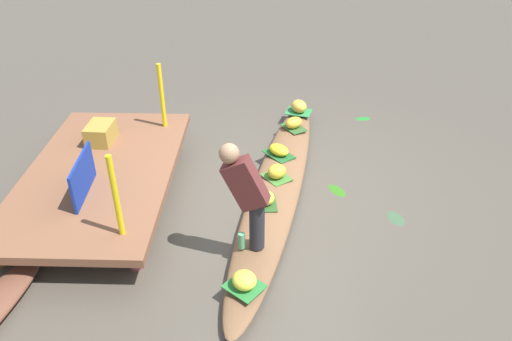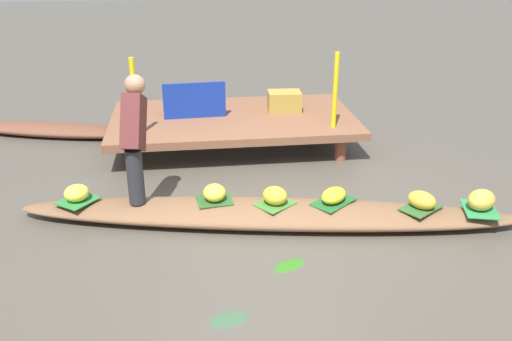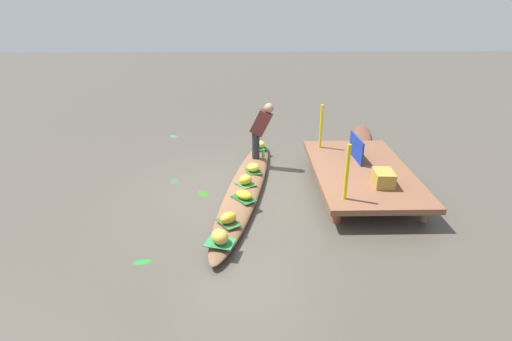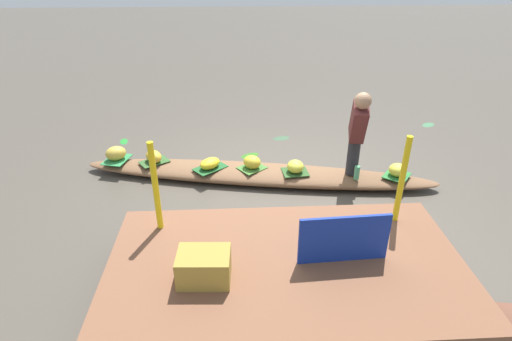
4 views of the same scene
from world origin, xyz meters
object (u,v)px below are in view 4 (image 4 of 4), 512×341
Objects in this scene: banana_bunch_3 at (252,162)px; vendor_person at (358,129)px; banana_bunch_4 at (295,166)px; vendor_boat at (257,174)px; banana_bunch_5 at (154,156)px; market_banner at (344,239)px; banana_bunch_0 at (398,170)px; produce_crate at (204,267)px; banana_bunch_1 at (116,153)px; banana_bunch_2 at (210,163)px; water_bottle at (357,173)px.

banana_bunch_3 is 0.20× the size of vendor_person.
vendor_boat is at bearing -17.34° from banana_bunch_4.
market_banner reaches higher than banana_bunch_5.
produce_crate is at bearing 40.20° from banana_bunch_0.
banana_bunch_1 is at bearing -10.70° from banana_bunch_3.
vendor_person is (-1.89, 0.35, 0.61)m from banana_bunch_2.
water_bottle reaches higher than banana_bunch_4.
banana_bunch_3 is (0.07, 0.01, 0.19)m from vendor_boat.
banana_bunch_1 is 0.92× the size of banana_bunch_2.
banana_bunch_3 reaches higher than banana_bunch_4.
banana_bunch_4 is 0.87× the size of banana_bunch_5.
banana_bunch_5 is (0.80, -0.23, 0.01)m from banana_bunch_2.
banana_bunch_1 is 1.96m from banana_bunch_3.
banana_bunch_5 reaches higher than banana_bunch_0.
banana_bunch_2 is 0.26× the size of vendor_person.
water_bottle is at bearing 167.25° from banana_bunch_1.
banana_bunch_5 is at bearing -71.87° from produce_crate.
banana_bunch_1 is at bearing -11.99° from vendor_person.
banana_bunch_4 is 2.09m from market_banner.
banana_bunch_5 is (-0.55, 0.10, -0.02)m from banana_bunch_1.
vendor_person reaches higher than produce_crate.
banana_bunch_2 is 2.02m from vendor_person.
vendor_boat is 1.48m from banana_bunch_5.
market_banner is 1.84× the size of produce_crate.
vendor_boat is 4.08× the size of vendor_person.
banana_bunch_3 is at bearing 15.94° from vendor_boat.
banana_bunch_4 is 0.81m from water_bottle.
banana_bunch_1 is at bearing -11.65° from banana_bunch_4.
produce_crate reaches higher than water_bottle.
banana_bunch_2 is 0.71× the size of produce_crate.
produce_crate is at bearing 63.91° from banana_bunch_4.
banana_bunch_1 is 3.36m from vendor_person.
banana_bunch_0 is at bearing 170.46° from banana_bunch_3.
banana_bunch_1 reaches higher than banana_bunch_2.
banana_bunch_4 is 0.20× the size of vendor_person.
water_bottle is 0.42× the size of produce_crate.
water_bottle is (-0.78, 0.23, 0.00)m from banana_bunch_4.
banana_bunch_0 is 0.20× the size of vendor_person.
produce_crate is at bearing 48.42° from vendor_person.
banana_bunch_0 is 3.91m from banana_bunch_1.
banana_bunch_2 is 2.42m from produce_crate.
produce_crate reaches higher than banana_bunch_0.
market_banner reaches higher than banana_bunch_1.
banana_bunch_0 is at bearing 171.94° from banana_bunch_2.
banana_bunch_5 is 0.23× the size of vendor_person.
vendor_person is at bearing 175.23° from vendor_boat.
banana_bunch_3 is (-0.58, 0.03, 0.02)m from banana_bunch_2.
banana_bunch_0 is 0.86× the size of banana_bunch_1.
produce_crate reaches higher than vendor_boat.
vendor_person is at bearing 167.65° from banana_bunch_5.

